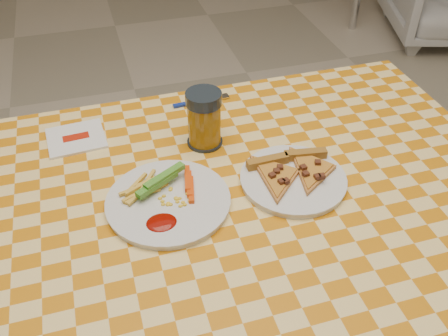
% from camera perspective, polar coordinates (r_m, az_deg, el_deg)
% --- Properties ---
extents(table, '(1.28, 0.88, 0.76)m').
position_cam_1_polar(table, '(1.07, -0.05, -6.61)').
color(table, silver).
rests_on(table, ground).
extents(plate_left, '(0.27, 0.27, 0.01)m').
position_cam_1_polar(plate_left, '(1.01, -6.37, -3.93)').
color(plate_left, silver).
rests_on(plate_left, table).
extents(plate_right, '(0.28, 0.28, 0.01)m').
position_cam_1_polar(plate_right, '(1.06, 7.89, -1.40)').
color(plate_right, silver).
rests_on(plate_right, table).
extents(fries_veggies, '(0.18, 0.17, 0.04)m').
position_cam_1_polar(fries_veggies, '(1.01, -7.09, -2.75)').
color(fries_veggies, '#E7D349').
rests_on(fries_veggies, plate_left).
extents(pizza_slices, '(0.21, 0.20, 0.02)m').
position_cam_1_polar(pizza_slices, '(1.06, 7.82, -0.31)').
color(pizza_slices, '#BA8839').
rests_on(pizza_slices, plate_right).
extents(drink_glass, '(0.08, 0.08, 0.13)m').
position_cam_1_polar(drink_glass, '(1.13, -2.28, 5.58)').
color(drink_glass, black).
rests_on(drink_glass, table).
extents(napkin, '(0.14, 0.13, 0.01)m').
position_cam_1_polar(napkin, '(1.23, -16.54, 3.30)').
color(napkin, white).
rests_on(napkin, table).
extents(fork, '(0.15, 0.03, 0.01)m').
position_cam_1_polar(fork, '(1.31, -2.53, 7.70)').
color(fork, navy).
rests_on(fork, table).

